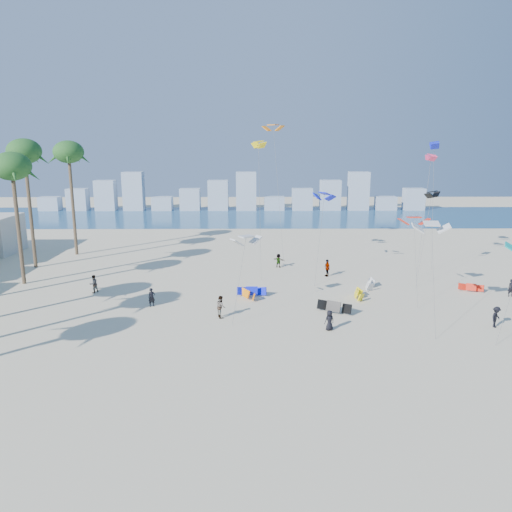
{
  "coord_description": "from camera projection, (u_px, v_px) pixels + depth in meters",
  "views": [
    {
      "loc": [
        2.64,
        -26.64,
        14.19
      ],
      "look_at": [
        3.0,
        16.0,
        4.5
      ],
      "focal_mm": 34.44,
      "sensor_mm": 36.0,
      "label": 1
    }
  ],
  "objects": [
    {
      "name": "kitesurfer_near",
      "position": [
        152.0,
        297.0,
        43.9
      ],
      "size": [
        0.73,
        0.63,
        1.69
      ],
      "primitive_type": "imported",
      "rotation": [
        0.0,
        0.0,
        0.44
      ],
      "color": "black",
      "rests_on": "ground"
    },
    {
      "name": "distant_skyline",
      "position": [
        235.0,
        196.0,
        108.37
      ],
      "size": [
        85.0,
        3.0,
        8.4
      ],
      "color": "#9EADBF",
      "rests_on": "ground"
    },
    {
      "name": "ground",
      "position": [
        208.0,
        390.0,
        29.1
      ],
      "size": [
        220.0,
        220.0,
        0.0
      ],
      "primitive_type": "plane",
      "color": "beige",
      "rests_on": "ground"
    },
    {
      "name": "flying_kites",
      "position": [
        367.0,
        178.0,
        49.38
      ],
      "size": [
        23.9,
        32.65,
        17.16
      ],
      "color": "silver",
      "rests_on": "ground"
    },
    {
      "name": "kitesurfer_mid",
      "position": [
        221.0,
        307.0,
        41.13
      ],
      "size": [
        0.95,
        1.08,
        1.87
      ],
      "primitive_type": "imported",
      "rotation": [
        0.0,
        0.0,
        1.87
      ],
      "color": "gray",
      "rests_on": "ground"
    },
    {
      "name": "ocean",
      "position": [
        239.0,
        216.0,
        99.31
      ],
      "size": [
        220.0,
        220.0,
        0.0
      ],
      "primitive_type": "plane",
      "color": "navy",
      "rests_on": "ground"
    },
    {
      "name": "kitesurfers_far",
      "position": [
        315.0,
        284.0,
        47.97
      ],
      "size": [
        41.14,
        21.27,
        1.9
      ],
      "color": "black",
      "rests_on": "ground"
    },
    {
      "name": "grounded_kites",
      "position": [
        332.0,
        295.0,
        46.06
      ],
      "size": [
        24.54,
        10.42,
        0.99
      ],
      "color": "orange",
      "rests_on": "ground"
    }
  ]
}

